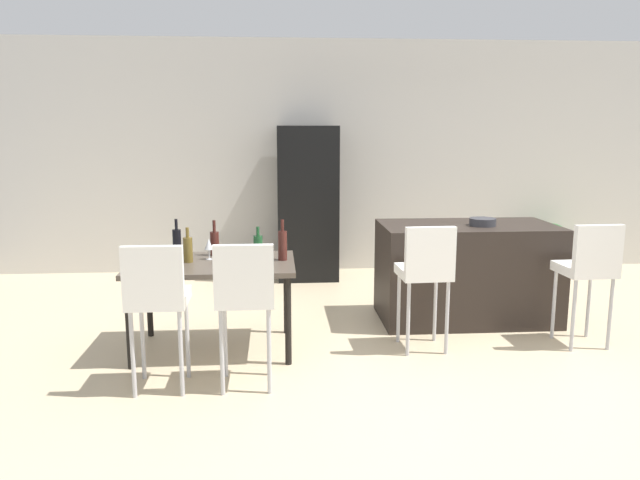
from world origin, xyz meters
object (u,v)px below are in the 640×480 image
at_px(wine_bottle_left, 258,251).
at_px(fruit_bowl, 483,222).
at_px(dining_table, 213,270).
at_px(wine_bottle_end, 177,243).
at_px(dining_chair_near, 157,294).
at_px(bar_chair_middle, 589,265).
at_px(wine_glass_far, 209,245).
at_px(wine_bottle_corner, 215,243).
at_px(refrigerator, 307,203).
at_px(wine_bottle_middle, 283,245).
at_px(potted_plant, 551,244).
at_px(wine_bottle_right, 188,249).
at_px(dining_chair_far, 245,292).
at_px(bar_chair_left, 426,268).
at_px(kitchen_island, 466,272).

distance_m(wine_bottle_left, fruit_bowl, 2.19).
distance_m(dining_table, wine_bottle_end, 0.41).
relative_size(wine_bottle_left, fruit_bowl, 1.31).
height_order(dining_table, dining_chair_near, dining_chair_near).
height_order(bar_chair_middle, wine_glass_far, bar_chair_middle).
height_order(dining_table, wine_glass_far, wine_glass_far).
xyz_separation_m(wine_bottle_corner, refrigerator, (0.90, 2.22, 0.07)).
bearing_deg(wine_bottle_end, dining_chair_near, -89.36).
bearing_deg(dining_chair_near, dining_table, 69.54).
height_order(dining_table, wine_bottle_middle, wine_bottle_middle).
bearing_deg(dining_table, wine_bottle_middle, 3.72).
bearing_deg(wine_bottle_corner, potted_plant, 28.89).
distance_m(dining_table, wine_bottle_right, 0.26).
relative_size(dining_chair_near, fruit_bowl, 4.34).
distance_m(bar_chair_middle, dining_chair_far, 2.86).
relative_size(dining_chair_near, wine_bottle_end, 3.18).
relative_size(dining_table, wine_glass_far, 7.59).
bearing_deg(fruit_bowl, bar_chair_middle, -47.94).
xyz_separation_m(wine_bottle_corner, fruit_bowl, (2.43, 0.31, 0.10)).
xyz_separation_m(wine_bottle_corner, wine_glass_far, (-0.03, -0.16, 0.01)).
distance_m(wine_bottle_left, wine_bottle_end, 0.78).
relative_size(bar_chair_left, wine_glass_far, 6.03).
bearing_deg(wine_glass_far, dining_chair_near, -106.01).
relative_size(wine_bottle_corner, wine_bottle_right, 1.06).
bearing_deg(dining_chair_near, wine_bottle_left, 41.77).
xyz_separation_m(kitchen_island, dining_chair_far, (-2.02, -1.45, 0.24)).
distance_m(wine_bottle_right, potted_plant, 4.88).
height_order(bar_chair_middle, wine_bottle_corner, bar_chair_middle).
distance_m(dining_table, wine_bottle_left, 0.47).
xyz_separation_m(kitchen_island, refrigerator, (-1.42, 1.83, 0.46)).
relative_size(dining_table, dining_chair_far, 1.26).
distance_m(bar_chair_left, dining_table, 1.72).
bearing_deg(potted_plant, bar_chair_left, -130.87).
distance_m(wine_bottle_middle, fruit_bowl, 1.93).
bearing_deg(dining_chair_far, wine_bottle_left, 82.63).
distance_m(bar_chair_middle, wine_glass_far, 3.13).
bearing_deg(kitchen_island, refrigerator, 127.84).
bearing_deg(dining_chair_far, potted_plant, 41.51).
bearing_deg(dining_chair_far, wine_bottle_middle, 72.03).
distance_m(kitchen_island, wine_bottle_corner, 2.39).
distance_m(bar_chair_left, wine_bottle_right, 1.92).
relative_size(dining_table, fruit_bowl, 5.46).
bearing_deg(wine_bottle_left, dining_chair_far, -97.37).
height_order(bar_chair_middle, wine_bottle_middle, wine_bottle_middle).
bearing_deg(wine_bottle_middle, dining_chair_far, -107.97).
bearing_deg(wine_bottle_left, potted_plant, 36.43).
bearing_deg(fruit_bowl, dining_table, -166.64).
distance_m(wine_bottle_middle, potted_plant, 4.23).
height_order(kitchen_island, dining_chair_near, dining_chair_near).
bearing_deg(dining_table, wine_bottle_left, -27.46).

